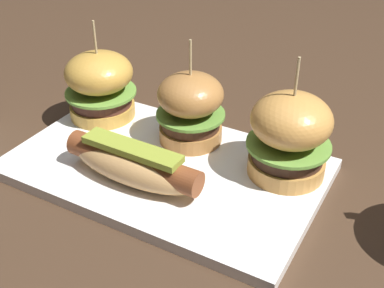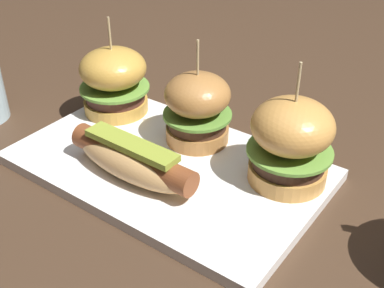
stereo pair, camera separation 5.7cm
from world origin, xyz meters
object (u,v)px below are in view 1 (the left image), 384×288
object	(u,v)px
platter_main	(166,168)
slider_right	(290,135)
slider_left	(100,85)
hot_dog	(133,164)
slider_center	(193,108)

from	to	relation	value
platter_main	slider_right	bearing A→B (deg)	21.77
slider_right	slider_left	bearing A→B (deg)	178.89
hot_dog	slider_left	distance (m)	0.17
slider_left	slider_center	distance (m)	0.15
slider_center	slider_right	world-z (taller)	slider_right
slider_left	slider_center	bearing A→B (deg)	1.57
platter_main	slider_center	xyz separation A→B (m)	(0.00, 0.06, 0.05)
hot_dog	platter_main	bearing A→B (deg)	75.27
slider_left	slider_center	size ratio (longest dim) A/B	1.01
platter_main	slider_left	xyz separation A→B (m)	(-0.14, 0.06, 0.06)
platter_main	slider_right	xyz separation A→B (m)	(0.14, 0.05, 0.06)
slider_left	slider_center	xyz separation A→B (m)	(0.15, 0.00, -0.00)
slider_right	platter_main	bearing A→B (deg)	-158.23
hot_dog	slider_left	xyz separation A→B (m)	(-0.13, 0.11, 0.02)
hot_dog	slider_right	distance (m)	0.18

